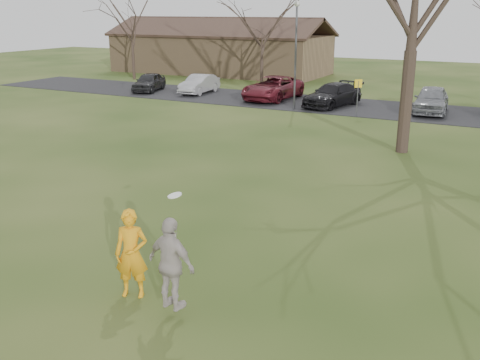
% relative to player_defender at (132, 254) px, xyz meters
% --- Properties ---
extents(ground, '(120.00, 120.00, 0.00)m').
position_rel_player_defender_xyz_m(ground, '(0.42, 0.04, -0.96)').
color(ground, '#1E380F').
rests_on(ground, ground).
extents(parking_strip, '(62.00, 6.50, 0.04)m').
position_rel_player_defender_xyz_m(parking_strip, '(0.42, 25.04, -0.94)').
color(parking_strip, black).
rests_on(parking_strip, ground).
extents(player_defender, '(0.82, 0.69, 1.91)m').
position_rel_player_defender_xyz_m(player_defender, '(0.00, 0.00, 0.00)').
color(player_defender, orange).
rests_on(player_defender, ground).
extents(car_0, '(2.59, 4.18, 1.33)m').
position_rel_player_defender_xyz_m(car_0, '(-17.89, 24.56, -0.25)').
color(car_0, '#242427').
rests_on(car_0, parking_strip).
extents(car_1, '(1.64, 4.08, 1.32)m').
position_rel_player_defender_xyz_m(car_1, '(-14.01, 25.30, -0.26)').
color(car_1, '#9F9EA4').
rests_on(car_1, parking_strip).
extents(car_2, '(2.72, 5.55, 1.52)m').
position_rel_player_defender_xyz_m(car_2, '(-8.23, 25.25, -0.16)').
color(car_2, maroon).
rests_on(car_2, parking_strip).
extents(car_3, '(3.01, 5.11, 1.39)m').
position_rel_player_defender_xyz_m(car_3, '(-3.84, 24.51, -0.22)').
color(car_3, black).
rests_on(car_3, parking_strip).
extents(car_4, '(2.20, 4.64, 1.53)m').
position_rel_player_defender_xyz_m(car_4, '(1.95, 24.98, -0.15)').
color(car_4, slate).
rests_on(car_4, parking_strip).
extents(catching_play, '(1.15, 0.63, 2.31)m').
position_rel_player_defender_xyz_m(catching_play, '(1.25, -0.35, 0.21)').
color(catching_play, '#B2A69F').
rests_on(catching_play, ground).
extents(building, '(20.60, 8.50, 5.14)m').
position_rel_player_defender_xyz_m(building, '(-19.58, 38.04, 0.98)').
color(building, '#8C6D4C').
rests_on(building, ground).
extents(lamp_post, '(0.34, 0.34, 6.27)m').
position_rel_player_defender_xyz_m(lamp_post, '(-5.58, 22.54, 3.01)').
color(lamp_post, '#47474C').
rests_on(lamp_post, ground).
extents(sign_yellow, '(0.35, 0.35, 2.08)m').
position_rel_player_defender_xyz_m(sign_yellow, '(-1.58, 22.04, 0.49)').
color(sign_yellow, '#47474C').
rests_on(sign_yellow, ground).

